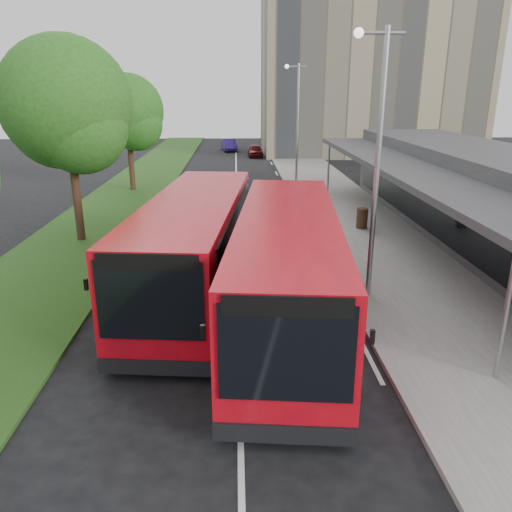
{
  "coord_description": "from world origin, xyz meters",
  "views": [
    {
      "loc": [
        -0.03,
        -12.81,
        6.44
      ],
      "look_at": [
        0.57,
        2.05,
        1.5
      ],
      "focal_mm": 35.0,
      "sensor_mm": 36.0,
      "label": 1
    }
  ],
  "objects": [
    {
      "name": "bus_second",
      "position": [
        -1.38,
        2.85,
        1.63
      ],
      "size": [
        3.95,
        11.45,
        3.18
      ],
      "rotation": [
        0.0,
        0.0,
        -0.1
      ],
      "color": "red",
      "rests_on": "ground"
    },
    {
      "name": "car_near",
      "position": [
        1.97,
        38.98,
        0.61
      ],
      "size": [
        1.54,
        3.6,
        1.21
      ],
      "primitive_type": "imported",
      "rotation": [
        0.0,
        0.0,
        0.03
      ],
      "color": "#580C0F",
      "rests_on": "ground"
    },
    {
      "name": "bus_main",
      "position": [
        1.39,
        0.44,
        1.64
      ],
      "size": [
        4.01,
        11.54,
        3.21
      ],
      "rotation": [
        0.0,
        0.0,
        -0.1
      ],
      "color": "red",
      "rests_on": "ground"
    },
    {
      "name": "ground",
      "position": [
        0.0,
        0.0,
        0.0
      ],
      "size": [
        120.0,
        120.0,
        0.0
      ],
      "primitive_type": "plane",
      "color": "black",
      "rests_on": "ground"
    },
    {
      "name": "lane_centre_line",
      "position": [
        0.0,
        15.0,
        0.01
      ],
      "size": [
        0.12,
        70.0,
        0.01
      ],
      "primitive_type": "cube",
      "color": "silver",
      "rests_on": "ground"
    },
    {
      "name": "office_block",
      "position": [
        14.0,
        42.0,
        9.0
      ],
      "size": [
        22.0,
        12.0,
        18.0
      ],
      "primitive_type": "cube",
      "color": "tan",
      "rests_on": "ground"
    },
    {
      "name": "kerb_dashes",
      "position": [
        3.3,
        19.0,
        0.01
      ],
      "size": [
        0.12,
        56.0,
        0.01
      ],
      "color": "silver",
      "rests_on": "ground"
    },
    {
      "name": "litter_bin",
      "position": [
        5.99,
        10.2,
        0.63
      ],
      "size": [
        0.66,
        0.66,
        0.96
      ],
      "primitive_type": "cylinder",
      "rotation": [
        0.0,
        0.0,
        0.28
      ],
      "color": "#3B2618",
      "rests_on": "pavement"
    },
    {
      "name": "tree_far",
      "position": [
        -7.01,
        21.05,
        4.88
      ],
      "size": [
        4.71,
        4.71,
        7.56
      ],
      "color": "#382016",
      "rests_on": "ground"
    },
    {
      "name": "bollard",
      "position": [
        5.22,
        17.14,
        0.66
      ],
      "size": [
        0.2,
        0.2,
        1.01
      ],
      "primitive_type": "cylinder",
      "rotation": [
        0.0,
        0.0,
        0.24
      ],
      "color": "yellow",
      "rests_on": "pavement"
    },
    {
      "name": "tree_mid",
      "position": [
        -7.01,
        9.05,
        5.6
      ],
      "size": [
        5.4,
        5.4,
        8.68
      ],
      "color": "#382016",
      "rests_on": "ground"
    },
    {
      "name": "lamp_post_far",
      "position": [
        4.12,
        22.0,
        4.72
      ],
      "size": [
        1.44,
        0.28,
        8.0
      ],
      "color": "gray",
      "rests_on": "pavement"
    },
    {
      "name": "pavement",
      "position": [
        6.0,
        20.0,
        0.07
      ],
      "size": [
        5.0,
        80.0,
        0.15
      ],
      "primitive_type": "cube",
      "color": "slate",
      "rests_on": "ground"
    },
    {
      "name": "lamp_post_near",
      "position": [
        4.12,
        2.0,
        4.72
      ],
      "size": [
        1.44,
        0.28,
        8.0
      ],
      "color": "gray",
      "rests_on": "pavement"
    },
    {
      "name": "car_far",
      "position": [
        -0.78,
        44.32,
        0.67
      ],
      "size": [
        1.96,
        4.2,
        1.33
      ],
      "primitive_type": "imported",
      "rotation": [
        0.0,
        0.0,
        0.14
      ],
      "color": "navy",
      "rests_on": "ground"
    },
    {
      "name": "station_building",
      "position": [
        10.86,
        8.0,
        2.04
      ],
      "size": [
        7.7,
        26.0,
        4.0
      ],
      "color": "#313133",
      "rests_on": "ground"
    },
    {
      "name": "grass_verge",
      "position": [
        -7.0,
        20.0,
        0.05
      ],
      "size": [
        5.0,
        80.0,
        0.1
      ],
      "primitive_type": "cube",
      "color": "#204817",
      "rests_on": "ground"
    }
  ]
}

